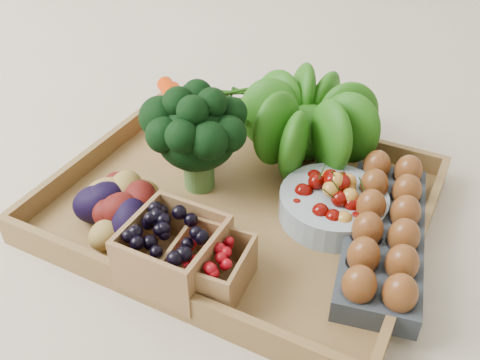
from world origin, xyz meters
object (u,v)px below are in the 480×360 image
at_px(tray, 240,206).
at_px(egg_carton, 383,237).
at_px(broccoli, 198,153).
at_px(cherry_bowl, 333,206).

relative_size(tray, egg_carton, 1.82).
xyz_separation_m(broccoli, egg_carton, (0.30, -0.00, -0.05)).
relative_size(broccoli, cherry_bowl, 1.02).
bearing_deg(tray, broccoli, 172.88).
distance_m(tray, egg_carton, 0.22).
bearing_deg(cherry_bowl, tray, -165.85).
bearing_deg(broccoli, cherry_bowl, 6.57).
height_order(tray, egg_carton, egg_carton).
relative_size(tray, broccoli, 3.36).
bearing_deg(egg_carton, cherry_bowl, 150.12).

